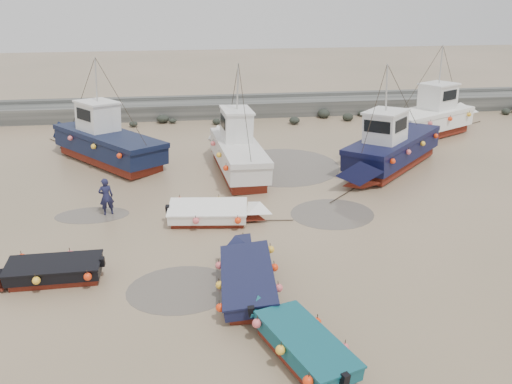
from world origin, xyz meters
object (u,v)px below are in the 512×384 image
at_px(dinghy_1, 249,273).
at_px(cabin_boat_2, 389,149).
at_px(cabin_boat_1, 236,149).
at_px(person, 108,214).
at_px(cabin_boat_3, 434,116).
at_px(dinghy_4, 45,269).
at_px(dinghy_5, 216,211).
at_px(dinghy_2, 297,338).
at_px(cabin_boat_0, 102,140).

bearing_deg(dinghy_1, cabin_boat_2, 51.40).
bearing_deg(cabin_boat_1, person, -149.46).
relative_size(dinghy_1, cabin_boat_3, 0.71).
xyz_separation_m(cabin_boat_1, cabin_boat_2, (9.00, -0.92, -0.03)).
height_order(dinghy_4, person, dinghy_4).
bearing_deg(dinghy_5, person, -99.09).
bearing_deg(dinghy_2, cabin_boat_3, 33.20).
bearing_deg(cabin_boat_3, dinghy_2, -60.09).
distance_m(dinghy_4, person, 5.85).
xyz_separation_m(cabin_boat_2, person, (-15.66, -4.22, -1.32)).
bearing_deg(dinghy_5, dinghy_4, -51.71).
xyz_separation_m(dinghy_2, cabin_boat_1, (-0.67, 15.71, 0.80)).
bearing_deg(cabin_boat_1, cabin_boat_2, -12.94).
relative_size(cabin_boat_1, cabin_boat_3, 1.05).
distance_m(dinghy_1, cabin_boat_0, 16.51).
relative_size(dinghy_1, dinghy_5, 1.11).
relative_size(cabin_boat_1, cabin_boat_2, 1.13).
relative_size(dinghy_1, cabin_boat_0, 0.73).
relative_size(cabin_boat_0, person, 4.78).
bearing_deg(cabin_boat_3, cabin_boat_1, -95.93).
bearing_deg(dinghy_5, cabin_boat_0, -138.41).
relative_size(dinghy_4, dinghy_5, 0.97).
distance_m(cabin_boat_1, person, 8.52).
xyz_separation_m(dinghy_2, cabin_boat_0, (-8.77, 18.40, 0.76)).
height_order(cabin_boat_0, cabin_boat_1, same).
height_order(dinghy_5, cabin_boat_0, cabin_boat_0).
xyz_separation_m(dinghy_5, cabin_boat_0, (-6.65, 9.21, 0.76)).
relative_size(cabin_boat_0, cabin_boat_2, 1.03).
height_order(dinghy_1, cabin_boat_2, cabin_boat_2).
bearing_deg(cabin_boat_1, dinghy_2, -94.67).
bearing_deg(person, cabin_boat_2, 175.71).
height_order(cabin_boat_1, person, cabin_boat_1).
relative_size(dinghy_5, person, 3.16).
bearing_deg(cabin_boat_2, dinghy_2, 107.43).
bearing_deg(dinghy_2, dinghy_1, 83.03).
bearing_deg(dinghy_1, dinghy_5, 102.65).
distance_m(dinghy_5, cabin_boat_2, 11.88).
relative_size(cabin_boat_2, cabin_boat_3, 0.93).
bearing_deg(person, dinghy_2, 105.38).
distance_m(dinghy_5, person, 5.42).
distance_m(dinghy_5, cabin_boat_3, 20.22).
height_order(dinghy_4, cabin_boat_2, cabin_boat_2).
relative_size(dinghy_4, person, 3.07).
bearing_deg(cabin_boat_0, dinghy_4, -133.59).
xyz_separation_m(dinghy_1, dinghy_5, (-1.01, 5.39, 0.01)).
distance_m(dinghy_4, cabin_boat_0, 13.49).
height_order(cabin_boat_0, person, cabin_boat_0).
xyz_separation_m(cabin_boat_1, cabin_boat_3, (14.74, 5.56, -0.00)).
bearing_deg(cabin_boat_1, cabin_boat_3, 13.57).
bearing_deg(person, dinghy_5, 145.76).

